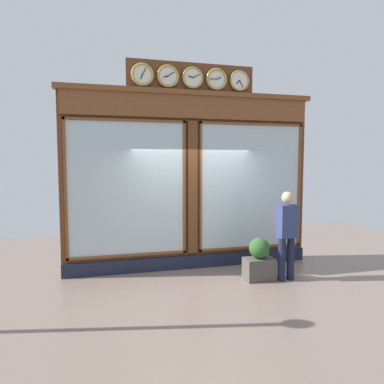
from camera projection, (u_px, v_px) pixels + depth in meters
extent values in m
plane|color=#7A665B|center=(245.00, 328.00, 4.70)|extent=(14.00, 14.00, 0.00)
cube|color=#5B3319|center=(190.00, 183.00, 7.39)|extent=(5.22, 0.30, 3.59)
cube|color=#191E33|center=(192.00, 262.00, 7.37)|extent=(5.22, 0.08, 0.28)
cube|color=brown|center=(193.00, 107.00, 7.08)|extent=(5.12, 0.08, 0.46)
cube|color=brown|center=(192.00, 93.00, 7.08)|extent=(5.33, 0.20, 0.10)
cube|color=silver|center=(251.00, 186.00, 7.58)|extent=(2.26, 0.02, 2.63)
cube|color=brown|center=(253.00, 124.00, 7.45)|extent=(2.36, 0.04, 0.05)
cube|color=brown|center=(251.00, 247.00, 7.67)|extent=(2.36, 0.04, 0.05)
cube|color=brown|center=(299.00, 186.00, 7.85)|extent=(0.05, 0.04, 2.73)
cube|color=brown|center=(201.00, 187.00, 7.27)|extent=(0.05, 0.04, 2.73)
cube|color=silver|center=(127.00, 189.00, 6.90)|extent=(2.26, 0.02, 2.63)
cube|color=brown|center=(126.00, 120.00, 6.77)|extent=(2.36, 0.04, 0.05)
cube|color=brown|center=(128.00, 255.00, 7.00)|extent=(2.36, 0.04, 0.05)
cube|color=brown|center=(65.00, 190.00, 6.59)|extent=(0.05, 0.04, 2.73)
cube|color=brown|center=(184.00, 188.00, 7.18)|extent=(0.05, 0.04, 2.73)
cube|color=#5B3319|center=(192.00, 188.00, 7.23)|extent=(0.20, 0.10, 2.73)
cube|color=#5B3319|center=(192.00, 79.00, 7.09)|extent=(2.65, 0.06, 0.63)
cylinder|color=silver|center=(239.00, 81.00, 7.27)|extent=(0.36, 0.02, 0.36)
torus|color=#B79347|center=(240.00, 81.00, 7.27)|extent=(0.43, 0.04, 0.43)
cube|color=black|center=(238.00, 82.00, 7.25)|extent=(0.09, 0.01, 0.08)
cube|color=black|center=(241.00, 84.00, 7.27)|extent=(0.08, 0.01, 0.14)
sphere|color=black|center=(240.00, 81.00, 7.25)|extent=(0.02, 0.02, 0.02)
cylinder|color=silver|center=(217.00, 79.00, 7.14)|extent=(0.36, 0.02, 0.36)
torus|color=#B79347|center=(217.00, 79.00, 7.14)|extent=(0.45, 0.06, 0.45)
cube|color=black|center=(219.00, 78.00, 7.14)|extent=(0.10, 0.01, 0.06)
cube|color=black|center=(213.00, 79.00, 7.11)|extent=(0.15, 0.01, 0.01)
sphere|color=black|center=(217.00, 79.00, 7.12)|extent=(0.02, 0.02, 0.02)
cylinder|color=silver|center=(193.00, 78.00, 7.01)|extent=(0.36, 0.02, 0.36)
torus|color=#B79347|center=(193.00, 78.00, 7.01)|extent=(0.44, 0.05, 0.44)
cube|color=black|center=(191.00, 77.00, 6.99)|extent=(0.10, 0.01, 0.04)
cube|color=black|center=(196.00, 76.00, 7.01)|extent=(0.14, 0.01, 0.08)
sphere|color=black|center=(193.00, 77.00, 7.00)|extent=(0.02, 0.02, 0.02)
cylinder|color=silver|center=(168.00, 76.00, 6.89)|extent=(0.36, 0.02, 0.36)
torus|color=#B79347|center=(168.00, 76.00, 6.88)|extent=(0.45, 0.06, 0.45)
cube|color=black|center=(166.00, 77.00, 6.86)|extent=(0.10, 0.01, 0.05)
cube|color=black|center=(171.00, 74.00, 6.88)|extent=(0.13, 0.01, 0.10)
sphere|color=black|center=(168.00, 76.00, 6.87)|extent=(0.02, 0.02, 0.02)
cylinder|color=silver|center=(142.00, 74.00, 6.76)|extent=(0.36, 0.02, 0.36)
torus|color=#B79347|center=(142.00, 74.00, 6.75)|extent=(0.45, 0.06, 0.45)
cube|color=black|center=(142.00, 77.00, 6.74)|extent=(0.05, 0.01, 0.10)
cube|color=black|center=(144.00, 71.00, 6.75)|extent=(0.08, 0.01, 0.14)
sphere|color=black|center=(143.00, 74.00, 6.74)|extent=(0.02, 0.02, 0.02)
cylinder|color=#191E38|center=(282.00, 259.00, 6.58)|extent=(0.14, 0.14, 0.82)
cylinder|color=#191E38|center=(291.00, 258.00, 6.65)|extent=(0.14, 0.14, 0.82)
cube|color=navy|center=(287.00, 221.00, 6.55)|extent=(0.38, 0.25, 0.62)
sphere|color=tan|center=(288.00, 197.00, 6.52)|extent=(0.22, 0.22, 0.22)
cube|color=#4C4742|center=(259.00, 269.00, 6.65)|extent=(0.56, 0.36, 0.41)
sphere|color=#285623|center=(259.00, 248.00, 6.62)|extent=(0.39, 0.39, 0.39)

